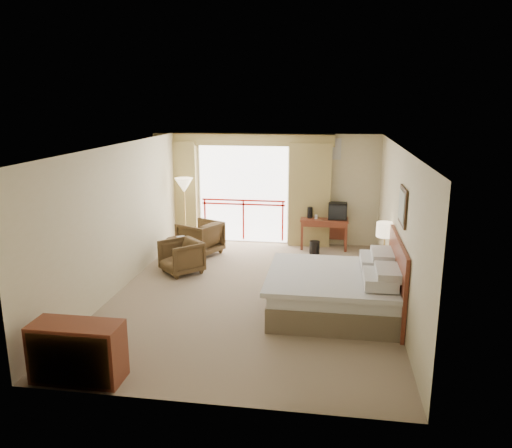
% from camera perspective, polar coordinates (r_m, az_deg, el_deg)
% --- Properties ---
extents(floor, '(7.00, 7.00, 0.00)m').
position_cam_1_polar(floor, '(9.30, -0.30, -7.93)').
color(floor, '#87745A').
rests_on(floor, ground).
extents(ceiling, '(7.00, 7.00, 0.00)m').
position_cam_1_polar(ceiling, '(8.66, -0.32, 8.88)').
color(ceiling, white).
rests_on(ceiling, wall_back).
extents(wall_back, '(5.00, 0.00, 5.00)m').
position_cam_1_polar(wall_back, '(12.28, 2.24, 4.02)').
color(wall_back, beige).
rests_on(wall_back, ground).
extents(wall_front, '(5.00, 0.00, 5.00)m').
position_cam_1_polar(wall_front, '(5.62, -5.94, -8.26)').
color(wall_front, beige).
rests_on(wall_front, ground).
extents(wall_left, '(0.00, 7.00, 7.00)m').
position_cam_1_polar(wall_left, '(9.59, -15.23, 0.71)').
color(wall_left, beige).
rests_on(wall_left, ground).
extents(wall_right, '(0.00, 7.00, 7.00)m').
position_cam_1_polar(wall_right, '(8.86, 15.88, -0.41)').
color(wall_right, beige).
rests_on(wall_right, ground).
extents(balcony_door, '(2.40, 0.00, 2.40)m').
position_cam_1_polar(balcony_door, '(12.40, -1.45, 3.42)').
color(balcony_door, white).
rests_on(balcony_door, wall_back).
extents(balcony_railing, '(2.09, 0.03, 1.02)m').
position_cam_1_polar(balcony_railing, '(12.46, -1.46, 1.65)').
color(balcony_railing, red).
rests_on(balcony_railing, wall_back).
extents(curtain_left, '(1.00, 0.26, 2.50)m').
position_cam_1_polar(curtain_left, '(12.66, -8.94, 3.70)').
color(curtain_left, '#94824E').
rests_on(curtain_left, wall_back).
extents(curtain_right, '(1.00, 0.26, 2.50)m').
position_cam_1_polar(curtain_right, '(12.09, 6.17, 3.31)').
color(curtain_right, '#94824E').
rests_on(curtain_right, wall_back).
extents(valance, '(4.40, 0.22, 0.28)m').
position_cam_1_polar(valance, '(12.13, -1.58, 9.61)').
color(valance, '#94824E').
rests_on(valance, wall_back).
extents(hvac_vent, '(0.50, 0.04, 0.50)m').
position_cam_1_polar(hvac_vent, '(12.05, 8.50, 8.48)').
color(hvac_vent, silver).
rests_on(hvac_vent, wall_back).
extents(bed, '(2.13, 2.06, 0.97)m').
position_cam_1_polar(bed, '(8.51, 9.15, -7.53)').
color(bed, brown).
rests_on(bed, floor).
extents(headboard, '(0.06, 2.10, 1.30)m').
position_cam_1_polar(headboard, '(8.48, 15.78, -5.98)').
color(headboard, maroon).
rests_on(headboard, wall_right).
extents(framed_art, '(0.04, 0.72, 0.60)m').
position_cam_1_polar(framed_art, '(8.16, 16.41, 1.96)').
color(framed_art, black).
rests_on(framed_art, wall_right).
extents(nightstand, '(0.48, 0.56, 0.66)m').
position_cam_1_polar(nightstand, '(9.79, 14.29, -5.19)').
color(nightstand, maroon).
rests_on(nightstand, floor).
extents(table_lamp, '(0.33, 0.33, 0.58)m').
position_cam_1_polar(table_lamp, '(9.62, 14.54, -0.70)').
color(table_lamp, tan).
rests_on(table_lamp, nightstand).
extents(phone, '(0.24, 0.21, 0.09)m').
position_cam_1_polar(phone, '(9.53, 14.21, -3.36)').
color(phone, black).
rests_on(phone, nightstand).
extents(desk, '(1.12, 0.54, 0.73)m').
position_cam_1_polar(desk, '(12.06, 7.81, -0.07)').
color(desk, maroon).
rests_on(desk, floor).
extents(tv, '(0.43, 0.34, 0.39)m').
position_cam_1_polar(tv, '(11.93, 9.31, 1.47)').
color(tv, black).
rests_on(tv, desk).
extents(coffee_maker, '(0.15, 0.15, 0.27)m').
position_cam_1_polar(coffee_maker, '(11.96, 6.18, 1.29)').
color(coffee_maker, black).
rests_on(coffee_maker, desk).
extents(cup, '(0.09, 0.09, 0.10)m').
position_cam_1_polar(cup, '(11.92, 6.88, 0.82)').
color(cup, white).
rests_on(cup, desk).
extents(wastebasket, '(0.28, 0.28, 0.29)m').
position_cam_1_polar(wastebasket, '(11.67, 6.71, -2.67)').
color(wastebasket, black).
rests_on(wastebasket, floor).
extents(armchair_far, '(1.13, 1.12, 0.77)m').
position_cam_1_polar(armchair_far, '(11.68, -6.34, -3.40)').
color(armchair_far, '#412D17').
rests_on(armchair_far, floor).
extents(armchair_near, '(1.05, 1.05, 0.68)m').
position_cam_1_polar(armchair_near, '(10.48, -8.46, -5.52)').
color(armchair_near, '#412D17').
rests_on(armchair_near, floor).
extents(side_table, '(0.50, 0.50, 0.54)m').
position_cam_1_polar(side_table, '(11.02, -8.91, -2.53)').
color(side_table, black).
rests_on(side_table, floor).
extents(book, '(0.29, 0.31, 0.02)m').
position_cam_1_polar(book, '(10.98, -8.94, -1.66)').
color(book, white).
rests_on(book, side_table).
extents(floor_lamp, '(0.43, 0.43, 1.68)m').
position_cam_1_polar(floor_lamp, '(11.98, -8.22, 4.11)').
color(floor_lamp, tan).
rests_on(floor_lamp, floor).
extents(dresser, '(1.15, 0.49, 0.77)m').
position_cam_1_polar(dresser, '(6.87, -19.74, -13.59)').
color(dresser, maroon).
rests_on(dresser, floor).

